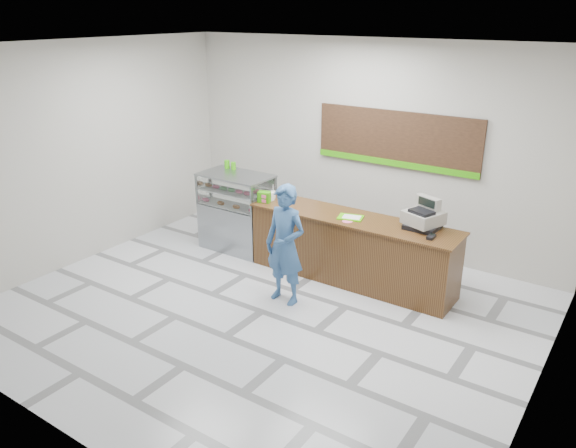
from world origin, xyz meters
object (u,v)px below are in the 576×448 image
Objects in this scene: sales_counter at (351,249)px; cash_register at (424,217)px; display_case at (237,211)px; customer at (285,245)px; serving_tray at (351,217)px.

cash_register is at bearing 10.24° from sales_counter.
cash_register reaches higher than display_case.
customer reaches higher than display_case.
sales_counter is at bearing 69.49° from customer.
display_case is at bearing 150.95° from customer.
sales_counter is at bearing -149.56° from cash_register.
display_case is at bearing -180.00° from sales_counter.
customer is (1.75, -1.09, 0.18)m from display_case.
serving_tray is 0.24× the size of customer.
customer is (-0.47, -1.09, 0.34)m from sales_counter.
sales_counter is 0.53m from serving_tray.
customer reaches higher than sales_counter.
cash_register is at bearing 3.25° from display_case.
display_case is 0.77× the size of customer.
serving_tray is 1.15m from customer.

